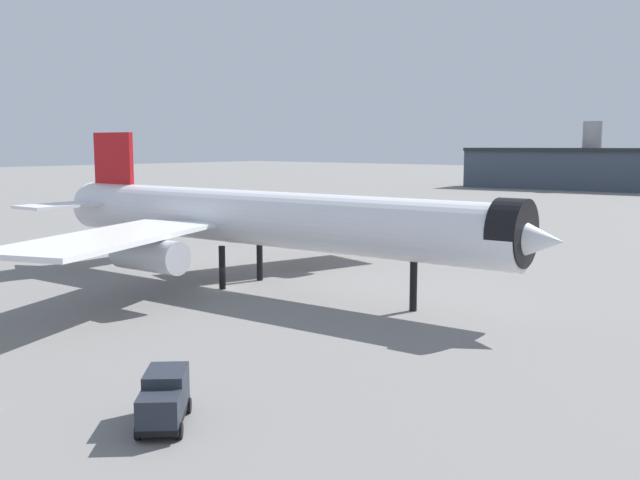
{
  "coord_description": "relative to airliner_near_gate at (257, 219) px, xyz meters",
  "views": [
    {
      "loc": [
        59.03,
        -53.03,
        16.1
      ],
      "look_at": [
        10.97,
        3.82,
        6.1
      ],
      "focal_mm": 39.92,
      "sensor_mm": 36.0,
      "label": 1
    }
  ],
  "objects": [
    {
      "name": "ground",
      "position": [
        -2.27,
        -3.18,
        -7.79
      ],
      "size": [
        900.0,
        900.0,
        0.0
      ],
      "primitive_type": "plane",
      "color": "slate"
    },
    {
      "name": "airliner_near_gate",
      "position": [
        0.0,
        0.0,
        0.0
      ],
      "size": [
        68.28,
        62.24,
        17.69
      ],
      "rotation": [
        0.0,
        0.0,
        0.07
      ],
      "color": "white",
      "rests_on": "ground"
    },
    {
      "name": "service_truck_front",
      "position": [
        24.49,
        -31.95,
        -6.2
      ],
      "size": [
        5.46,
        5.57,
        3.0
      ],
      "rotation": [
        0.0,
        0.0,
        5.47
      ],
      "color": "black",
      "rests_on": "ground"
    },
    {
      "name": "baggage_tug_wing",
      "position": [
        -28.64,
        26.21,
        -6.82
      ],
      "size": [
        3.58,
        2.94,
        1.85
      ],
      "rotation": [
        0.0,
        0.0,
        0.43
      ],
      "color": "black",
      "rests_on": "ground"
    },
    {
      "name": "traffic_cone_wingtip",
      "position": [
        -36.85,
        -4.06,
        -7.47
      ],
      "size": [
        0.51,
        0.51,
        0.63
      ],
      "primitive_type": "cone",
      "color": "#F2600C",
      "rests_on": "ground"
    }
  ]
}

